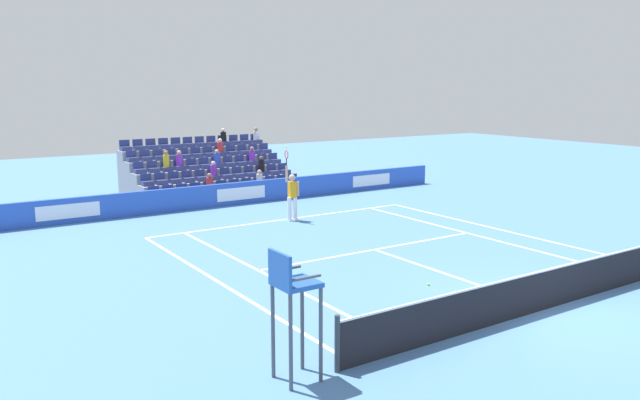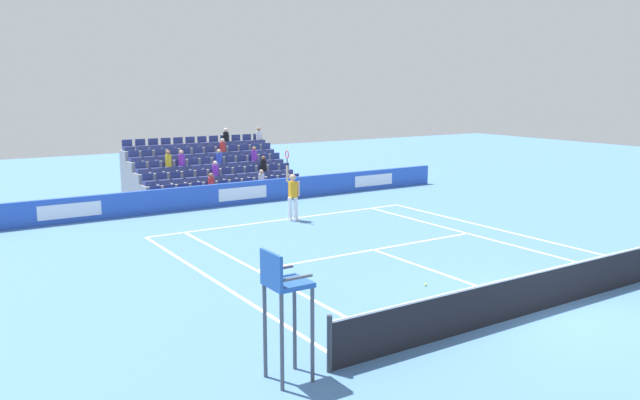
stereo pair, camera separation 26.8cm
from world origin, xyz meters
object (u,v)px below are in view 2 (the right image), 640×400
at_px(tennis_player, 293,195).
at_px(umpire_chair, 284,297).
at_px(loose_tennis_ball, 426,285).
at_px(tennis_net, 545,289).

relative_size(tennis_player, umpire_chair, 1.22).
bearing_deg(loose_tennis_ball, tennis_player, -97.82).
bearing_deg(tennis_net, umpire_chair, -1.30).
xyz_separation_m(tennis_player, loose_tennis_ball, (1.21, 8.80, -0.96)).
relative_size(tennis_net, loose_tennis_ball, 176.03).
bearing_deg(tennis_player, loose_tennis_ball, 82.18).
distance_m(tennis_net, umpire_chair, 6.84).
bearing_deg(tennis_net, tennis_player, -90.53).
xyz_separation_m(tennis_player, umpire_chair, (6.87, 11.43, 0.53)).
relative_size(umpire_chair, loose_tennis_ball, 34.41).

